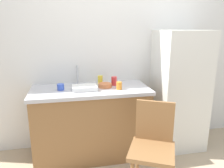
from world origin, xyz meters
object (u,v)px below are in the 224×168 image
cup_yellow (100,80)px  cup_red (114,81)px  chair (153,145)px  dish_tray (85,88)px  terracotta_bowl (105,85)px  cup_blue (61,87)px  cup_orange (119,86)px  refrigerator (179,90)px

cup_yellow → cup_red: size_ratio=0.99×
chair → dish_tray: bearing=154.9°
dish_tray → terracotta_bowl: 0.26m
cup_blue → cup_red: size_ratio=0.74×
chair → cup_yellow: size_ratio=8.31×
cup_orange → cup_yellow: bearing=121.8°
cup_yellow → cup_orange: cup_yellow is taller
cup_yellow → cup_blue: cup_yellow is taller
dish_tray → terracotta_bowl: dish_tray is taller
chair → cup_red: bearing=129.2°
cup_orange → cup_red: (-0.02, 0.19, 0.01)m
refrigerator → cup_yellow: bearing=171.5°
dish_tray → terracotta_bowl: bearing=14.1°
cup_blue → cup_red: cup_red is taller
terracotta_bowl → cup_orange: 0.19m
terracotta_bowl → cup_blue: (-0.52, -0.01, 0.01)m
chair → dish_tray: 0.99m
refrigerator → cup_blue: (-1.50, -0.03, 0.14)m
cup_yellow → cup_blue: (-0.48, -0.18, -0.02)m
terracotta_bowl → cup_yellow: cup_yellow is taller
terracotta_bowl → cup_red: (0.13, 0.07, 0.03)m
chair → terracotta_bowl: size_ratio=5.56×
chair → terracotta_bowl: 0.93m
chair → dish_tray: (-0.56, 0.72, 0.39)m
chair → cup_blue: (-0.83, 0.77, 0.40)m
cup_orange → cup_blue: cup_orange is taller
refrigerator → dish_tray: size_ratio=5.46×
terracotta_bowl → cup_yellow: size_ratio=1.49×
cup_blue → cup_red: (0.64, 0.08, 0.02)m
dish_tray → cup_orange: size_ratio=3.18×
cup_yellow → dish_tray: bearing=-133.6°
dish_tray → cup_red: (0.37, 0.13, 0.03)m
chair → cup_orange: cup_orange is taller
refrigerator → cup_red: 0.87m
refrigerator → cup_yellow: size_ratio=14.27×
terracotta_bowl → cup_yellow: (-0.03, 0.16, 0.03)m
terracotta_bowl → cup_red: bearing=28.6°
chair → cup_yellow: cup_yellow is taller
dish_tray → cup_blue: bearing=169.6°
cup_blue → cup_orange: bearing=-9.2°
cup_blue → cup_red: bearing=7.3°
terracotta_bowl → cup_blue: cup_blue is taller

